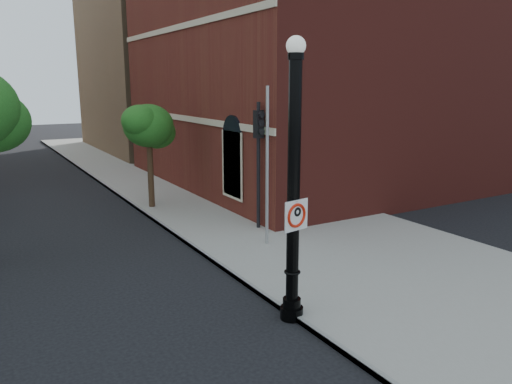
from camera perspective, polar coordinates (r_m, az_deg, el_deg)
ground at (r=9.94m, az=-3.85°, el=-18.31°), size 120.00×120.00×0.00m
sidewalk_right at (r=20.81m, az=-1.38°, el=-1.58°), size 8.00×60.00×0.12m
curb_edge at (r=19.27m, az=-11.73°, el=-2.94°), size 0.10×60.00×0.14m
brick_wall_building at (r=29.36m, az=12.41°, el=14.39°), size 22.30×16.30×12.50m
bg_building_tan_b at (r=42.59m, az=-2.74°, el=14.93°), size 22.00×14.00×14.00m
lamppost at (r=10.41m, az=4.31°, el=-0.48°), size 0.51×0.51×5.97m
no_parking_sign at (r=10.36m, az=4.64°, el=-2.65°), size 0.65×0.16×0.65m
traffic_signal_right at (r=16.93m, az=0.31°, el=5.35°), size 0.28×0.36×4.46m
utility_pole at (r=15.26m, az=1.28°, el=2.65°), size 0.10×0.10×4.99m
street_tree_c at (r=20.42m, az=-12.15°, el=7.26°), size 2.37×2.14×4.26m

